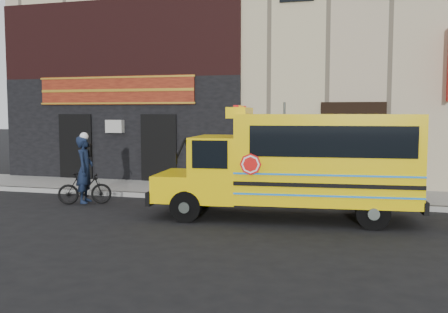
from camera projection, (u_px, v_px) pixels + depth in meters
ground at (193, 218)px, 13.26m from camera, size 120.00×120.00×0.00m
curb at (219, 199)px, 15.75m from camera, size 40.00×0.20×0.15m
sidewalk at (231, 191)px, 17.19m from camera, size 40.00×3.00×0.15m
building at (265, 39)px, 22.78m from camera, size 20.00×10.70×12.00m
school_bus at (300, 162)px, 13.01m from camera, size 7.06×2.79×2.92m
sign_pole at (284, 148)px, 15.32m from camera, size 0.07×0.27×3.10m
bicycle at (85, 188)px, 15.18m from camera, size 1.64×1.05×0.96m
cyclist at (85, 171)px, 15.12m from camera, size 0.65×0.84×2.03m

